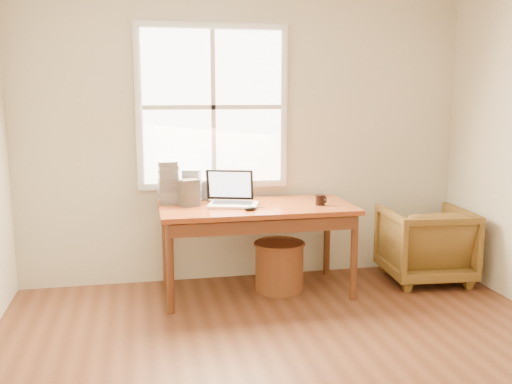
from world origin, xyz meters
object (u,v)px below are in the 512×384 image
(desk, at_px, (256,208))
(wicker_stool, at_px, (279,267))
(armchair, at_px, (425,244))
(laptop, at_px, (233,187))
(coffee_mug, at_px, (320,200))
(cd_stack_a, at_px, (192,186))

(desk, distance_m, wicker_stool, 0.56)
(armchair, height_order, laptop, laptop)
(armchair, distance_m, coffee_mug, 1.13)
(desk, height_order, armchair, desk)
(desk, bearing_deg, wicker_stool, 0.00)
(armchair, bearing_deg, laptop, 4.42)
(desk, xyz_separation_m, cd_stack_a, (-0.51, 0.26, 0.16))
(desk, height_order, cd_stack_a, cd_stack_a)
(armchair, xyz_separation_m, coffee_mug, (-1.03, -0.10, 0.46))
(laptop, bearing_deg, cd_stack_a, 157.68)
(armchair, distance_m, cd_stack_a, 2.15)
(armchair, xyz_separation_m, wicker_stool, (-1.35, 0.00, -0.13))
(wicker_stool, relative_size, coffee_mug, 4.60)
(armchair, distance_m, laptop, 1.84)
(armchair, bearing_deg, wicker_stool, 4.37)
(laptop, relative_size, coffee_mug, 5.01)
(desk, height_order, coffee_mug, coffee_mug)
(armchair, relative_size, coffee_mug, 8.27)
(laptop, height_order, cd_stack_a, laptop)
(desk, bearing_deg, coffee_mug, -11.23)
(laptop, distance_m, cd_stack_a, 0.41)
(wicker_stool, relative_size, laptop, 0.92)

